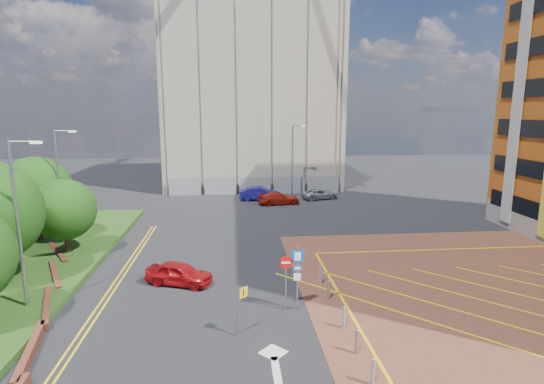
{
  "coord_description": "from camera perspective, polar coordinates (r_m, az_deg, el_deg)",
  "views": [
    {
      "loc": [
        -2.47,
        -18.03,
        9.59
      ],
      "look_at": [
        -0.38,
        4.66,
        5.16
      ],
      "focal_mm": 28.0,
      "sensor_mm": 36.0,
      "label": 1
    }
  ],
  "objects": [
    {
      "name": "tree_c",
      "position": [
        30.79,
        -26.13,
        -2.14
      ],
      "size": [
        4.0,
        4.0,
        4.9
      ],
      "color": "#3D2B1C",
      "rests_on": "grass_bed"
    },
    {
      "name": "lamp_left_far",
      "position": [
        32.69,
        -26.63,
        1.15
      ],
      "size": [
        1.53,
        0.16,
        8.0
      ],
      "color": "#9EA0A8",
      "rests_on": "grass_bed"
    },
    {
      "name": "warning_sign",
      "position": [
        18.7,
        -4.27,
        -14.91
      ],
      "size": [
        0.58,
        0.38,
        2.25
      ],
      "color": "#9EA0A8",
      "rests_on": "ground"
    },
    {
      "name": "lamp_left_near",
      "position": [
        22.9,
        -30.9,
        -3.03
      ],
      "size": [
        1.53,
        0.16,
        8.0
      ],
      "color": "#9EA0A8",
      "rests_on": "grass_bed"
    },
    {
      "name": "car_silver_back",
      "position": [
        46.59,
        6.46,
        -0.26
      ],
      "size": [
        4.3,
        2.78,
        1.1
      ],
      "primitive_type": "imported",
      "rotation": [
        0.0,
        0.0,
        1.83
      ],
      "color": "#A1A1A7",
      "rests_on": "ground"
    },
    {
      "name": "ground",
      "position": [
        20.57,
        2.35,
        -16.81
      ],
      "size": [
        140.0,
        140.0,
        0.0
      ],
      "primitive_type": "plane",
      "color": "black",
      "rests_on": "ground"
    },
    {
      "name": "retaining_wall",
      "position": [
        24.01,
        -28.45,
        -13.43
      ],
      "size": [
        6.06,
        20.33,
        0.4
      ],
      "color": "brown",
      "rests_on": "ground"
    },
    {
      "name": "car_blue_back",
      "position": [
        45.66,
        -1.63,
        -0.21
      ],
      "size": [
        4.51,
        1.94,
        1.44
      ],
      "primitive_type": "imported",
      "rotation": [
        0.0,
        0.0,
        1.48
      ],
      "color": "navy",
      "rests_on": "ground"
    },
    {
      "name": "car_red_left",
      "position": [
        24.58,
        -12.38,
        -10.64
      ],
      "size": [
        4.01,
        2.67,
        1.27
      ],
      "primitive_type": "imported",
      "rotation": [
        0.0,
        0.0,
        1.22
      ],
      "color": "#AA0E11",
      "rests_on": "ground"
    },
    {
      "name": "construction_fence",
      "position": [
        48.91,
        -1.11,
        0.88
      ],
      "size": [
        21.6,
        0.06,
        2.0
      ],
      "primitive_type": "cube",
      "color": "gray",
      "rests_on": "ground"
    },
    {
      "name": "car_red_back",
      "position": [
        43.71,
        0.9,
        -0.85
      ],
      "size": [
        4.47,
        2.28,
        1.24
      ],
      "primitive_type": "imported",
      "rotation": [
        0.0,
        0.0,
        1.7
      ],
      "color": "#A31B0D",
      "rests_on": "ground"
    },
    {
      "name": "tree_d",
      "position": [
        34.53,
        -29.14,
        0.05
      ],
      "size": [
        5.0,
        5.0,
        6.08
      ],
      "color": "#3D2B1C",
      "rests_on": "grass_bed"
    },
    {
      "name": "sign_cluster",
      "position": [
        20.68,
        2.85,
        -10.7
      ],
      "size": [
        1.17,
        0.12,
        3.2
      ],
      "color": "#9EA0A8",
      "rests_on": "ground"
    },
    {
      "name": "lamp_back",
      "position": [
        46.79,
        2.83,
        4.56
      ],
      "size": [
        1.53,
        0.16,
        8.0
      ],
      "color": "#9EA0A8",
      "rests_on": "ground"
    },
    {
      "name": "bollard_row",
      "position": [
        19.33,
        10.15,
        -17.35
      ],
      "size": [
        0.14,
        11.14,
        0.9
      ],
      "color": "#9EA0A8",
      "rests_on": "forecourt"
    },
    {
      "name": "construction_building",
      "position": [
        58.1,
        -2.88,
        12.37
      ],
      "size": [
        21.2,
        19.2,
        22.0
      ],
      "primitive_type": "cube",
      "color": "#AA9D8B",
      "rests_on": "ground"
    }
  ]
}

